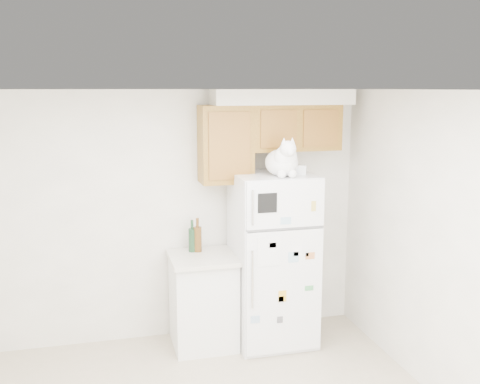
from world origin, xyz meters
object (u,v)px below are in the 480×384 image
object	(u,v)px
storage_box_back	(287,166)
bottle_amber	(198,235)
refrigerator	(273,259)
cat	(283,161)
base_counter	(203,300)
bottle_green	(192,236)
storage_box_front	(299,170)

from	to	relation	value
storage_box_back	bottle_amber	bearing A→B (deg)	171.33
refrigerator	cat	xyz separation A→B (m)	(0.04, -0.15, 0.99)
base_counter	bottle_green	xyz separation A→B (m)	(-0.07, 0.15, 0.62)
cat	refrigerator	bearing A→B (deg)	105.56
refrigerator	bottle_green	xyz separation A→B (m)	(-0.76, 0.22, 0.23)
base_counter	refrigerator	bearing A→B (deg)	-6.09
bottle_green	storage_box_back	bearing A→B (deg)	-4.57
cat	storage_box_front	world-z (taller)	cat
refrigerator	storage_box_back	distance (m)	0.93
base_counter	storage_box_back	xyz separation A→B (m)	(0.87, 0.07, 1.29)
base_counter	storage_box_front	distance (m)	1.58
storage_box_back	storage_box_front	xyz separation A→B (m)	(0.04, -0.22, -0.01)
storage_box_front	bottle_green	distance (m)	1.23
storage_box_front	bottle_amber	world-z (taller)	storage_box_front
base_counter	bottle_green	world-z (taller)	bottle_green
refrigerator	bottle_amber	xyz separation A→B (m)	(-0.71, 0.21, 0.24)
cat	storage_box_front	distance (m)	0.22
base_counter	storage_box_back	distance (m)	1.56
storage_box_back	base_counter	bearing A→B (deg)	-179.83
storage_box_back	storage_box_front	size ratio (longest dim) A/B	1.20
base_counter	storage_box_back	size ratio (longest dim) A/B	5.11
base_counter	storage_box_front	xyz separation A→B (m)	(0.91, -0.15, 1.28)
bottle_green	bottle_amber	xyz separation A→B (m)	(0.05, -0.01, 0.01)
storage_box_front	bottle_amber	size ratio (longest dim) A/B	0.44
base_counter	bottle_green	size ratio (longest dim) A/B	2.89
storage_box_front	cat	bearing A→B (deg)	-132.58
bottle_green	base_counter	bearing A→B (deg)	-63.66
cat	storage_box_back	size ratio (longest dim) A/B	2.99
refrigerator	cat	distance (m)	1.00
storage_box_back	bottle_green	world-z (taller)	storage_box_back
cat	bottle_green	xyz separation A→B (m)	(-0.81, 0.37, -0.76)
cat	bottle_green	bearing A→B (deg)	155.21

